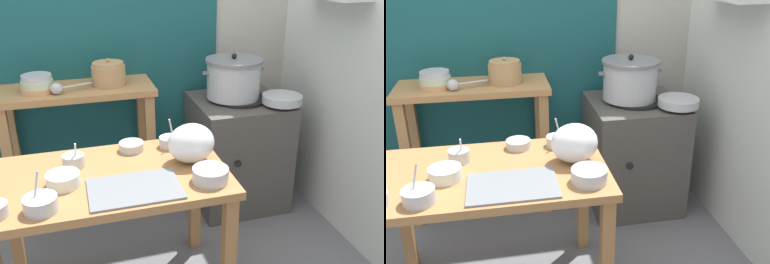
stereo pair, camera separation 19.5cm
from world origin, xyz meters
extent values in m
cube|color=#B2ADA3|center=(0.10, 1.10, 1.30)|extent=(4.40, 0.10, 2.60)
cube|color=#195156|center=(-0.15, 1.04, 1.35)|extent=(1.90, 0.02, 2.10)
cube|color=silver|center=(1.40, 0.20, 1.30)|extent=(0.10, 3.20, 2.60)
cube|color=#9E6B3D|center=(-0.09, -0.02, 0.70)|extent=(1.10, 0.66, 0.04)
cube|color=#9E6B3D|center=(0.41, -0.30, 0.34)|extent=(0.06, 0.06, 0.68)
cube|color=#9E6B3D|center=(-0.59, 0.26, 0.34)|extent=(0.06, 0.06, 0.68)
cube|color=#9E6B3D|center=(0.41, 0.26, 0.34)|extent=(0.06, 0.06, 0.68)
cube|color=#B27F4C|center=(-0.19, 0.83, 0.88)|extent=(0.96, 0.40, 0.04)
cube|color=#B27F4C|center=(-0.62, 0.68, 0.43)|extent=(0.06, 0.06, 0.86)
cube|color=#B27F4C|center=(0.24, 0.68, 0.43)|extent=(0.06, 0.06, 0.86)
cube|color=#B27F4C|center=(-0.62, 0.98, 0.43)|extent=(0.06, 0.06, 0.86)
cube|color=#B27F4C|center=(0.24, 0.98, 0.43)|extent=(0.06, 0.06, 0.86)
cube|color=#4C4742|center=(0.86, 0.70, 0.38)|extent=(0.60, 0.60, 0.76)
cylinder|color=black|center=(0.86, 0.70, 0.77)|extent=(0.36, 0.36, 0.02)
cylinder|color=black|center=(0.74, 0.40, 0.45)|extent=(0.04, 0.02, 0.04)
cylinder|color=#B7BABF|center=(0.82, 0.72, 0.90)|extent=(0.35, 0.35, 0.24)
cylinder|color=slate|center=(0.82, 0.72, 1.03)|extent=(0.37, 0.37, 0.02)
sphere|color=black|center=(0.82, 0.72, 1.06)|extent=(0.04, 0.04, 0.04)
cube|color=slate|center=(0.62, 0.72, 0.96)|extent=(0.04, 0.02, 0.02)
cube|color=slate|center=(1.01, 0.72, 0.96)|extent=(0.04, 0.02, 0.02)
cylinder|color=tan|center=(0.02, 0.83, 0.96)|extent=(0.21, 0.21, 0.13)
cylinder|color=tan|center=(0.02, 0.83, 1.04)|extent=(0.19, 0.19, 0.02)
sphere|color=tan|center=(0.02, 0.83, 1.06)|extent=(0.02, 0.02, 0.02)
cylinder|color=tan|center=(-0.41, 0.80, 0.92)|extent=(0.20, 0.20, 0.03)
cylinder|color=#B7D1AD|center=(-0.41, 0.80, 0.95)|extent=(0.19, 0.19, 0.04)
cylinder|color=#B7BABF|center=(-0.41, 0.80, 0.99)|extent=(0.18, 0.18, 0.03)
sphere|color=#B7BABF|center=(-0.30, 0.72, 0.94)|extent=(0.07, 0.07, 0.07)
cylinder|color=#B7BABF|center=(-0.18, 0.76, 0.94)|extent=(0.18, 0.07, 0.01)
cube|color=slate|center=(0.00, -0.19, 0.72)|extent=(0.40, 0.28, 0.01)
ellipsoid|color=white|center=(0.31, 0.00, 0.82)|extent=(0.23, 0.18, 0.20)
cylinder|color=#B7BABF|center=(1.08, 0.52, 0.81)|extent=(0.26, 0.26, 0.05)
cylinder|color=#B7BABF|center=(-0.25, 0.11, 0.75)|extent=(0.10, 0.10, 0.06)
cylinder|color=maroon|center=(-0.25, 0.11, 0.78)|extent=(0.09, 0.09, 0.01)
cylinder|color=#B7BABF|center=(-0.23, 0.11, 0.79)|extent=(0.02, 0.07, 0.13)
cylinder|color=silver|center=(-0.30, -0.07, 0.75)|extent=(0.15, 0.15, 0.06)
cylinder|color=brown|center=(-0.30, -0.07, 0.77)|extent=(0.13, 0.13, 0.01)
cylinder|color=#B7BABF|center=(0.34, -0.21, 0.75)|extent=(0.17, 0.17, 0.06)
cylinder|color=brown|center=(0.34, -0.21, 0.78)|extent=(0.14, 0.14, 0.01)
cylinder|color=#B7BABF|center=(0.25, 0.20, 0.75)|extent=(0.11, 0.11, 0.06)
cylinder|color=maroon|center=(0.25, 0.20, 0.77)|extent=(0.10, 0.10, 0.01)
cylinder|color=#B7BABF|center=(0.26, 0.19, 0.81)|extent=(0.05, 0.06, 0.17)
cylinder|color=#B7BABF|center=(0.05, 0.21, 0.74)|extent=(0.13, 0.13, 0.04)
cylinder|color=beige|center=(0.05, 0.21, 0.76)|extent=(0.11, 0.11, 0.01)
cylinder|color=#B7BABF|center=(-0.39, -0.25, 0.75)|extent=(0.14, 0.14, 0.06)
cylinder|color=#BFB28C|center=(-0.39, -0.25, 0.78)|extent=(0.12, 0.12, 0.01)
cylinder|color=#B7BABF|center=(-0.40, -0.24, 0.80)|extent=(0.05, 0.06, 0.16)
camera|label=1|loc=(-0.22, -1.80, 1.68)|focal=39.70mm
camera|label=2|loc=(-0.03, -1.85, 1.68)|focal=39.70mm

